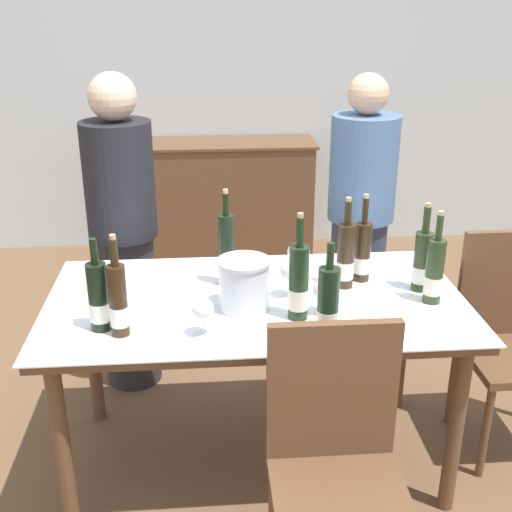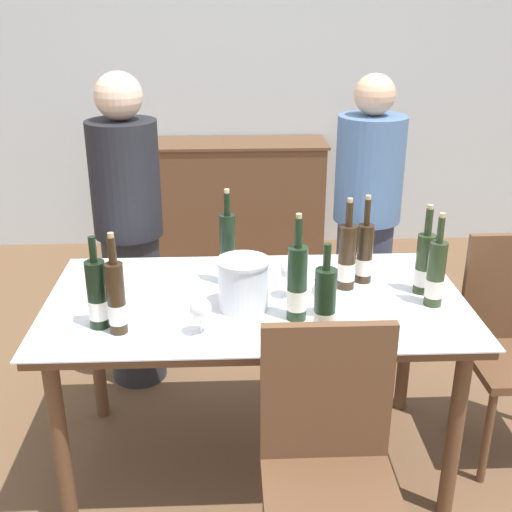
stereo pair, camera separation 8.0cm
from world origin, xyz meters
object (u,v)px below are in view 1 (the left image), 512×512
(wine_bottle_6, at_px, (118,301))
(wine_glass_4, at_px, (290,271))
(wine_bottle_7, at_px, (328,306))
(wine_glass_2, at_px, (203,310))
(wine_bottle_3, at_px, (227,252))
(sideboard_cabinet, at_px, (220,199))
(wine_glass_0, at_px, (295,253))
(person_host, at_px, (124,238))
(wine_bottle_0, at_px, (362,253))
(wine_bottle_4, at_px, (434,272))
(ice_bucket, at_px, (244,283))
(wine_glass_1, at_px, (323,291))
(person_guest_left, at_px, (359,231))
(wine_glass_3, at_px, (103,278))
(wine_bottle_1, at_px, (299,284))
(wine_bottle_8, at_px, (422,262))
(dining_table, at_px, (256,317))
(chair_near_front, at_px, (336,455))
(chair_right_end, at_px, (511,328))
(wine_bottle_5, at_px, (99,298))
(wine_bottle_2, at_px, (345,257))

(wine_bottle_6, relative_size, wine_glass_4, 2.40)
(wine_bottle_7, relative_size, wine_glass_2, 2.56)
(wine_bottle_3, xyz_separation_m, wine_glass_2, (-0.10, -0.42, -0.05))
(sideboard_cabinet, bearing_deg, wine_bottle_3, -90.72)
(wine_glass_0, distance_m, person_host, 0.90)
(wine_bottle_0, xyz_separation_m, wine_bottle_4, (0.23, -0.23, 0.00))
(ice_bucket, height_order, wine_glass_4, ice_bucket)
(wine_glass_1, xyz_separation_m, wine_glass_2, (-0.44, -0.13, 0.00))
(wine_glass_4, xyz_separation_m, person_guest_left, (0.45, 0.73, -0.11))
(wine_bottle_6, height_order, wine_glass_3, wine_bottle_6)
(wine_bottle_1, height_order, wine_bottle_7, wine_bottle_1)
(wine_bottle_0, distance_m, wine_glass_0, 0.28)
(wine_glass_0, bearing_deg, wine_bottle_8, -22.71)
(dining_table, relative_size, chair_near_front, 1.71)
(wine_bottle_8, relative_size, wine_glass_1, 2.72)
(dining_table, xyz_separation_m, wine_bottle_6, (-0.50, -0.25, 0.21))
(dining_table, distance_m, wine_bottle_1, 0.31)
(wine_bottle_8, relative_size, chair_right_end, 0.38)
(dining_table, xyz_separation_m, wine_glass_4, (0.13, 0.01, 0.19))
(wine_bottle_5, relative_size, wine_glass_3, 2.34)
(wine_bottle_3, bearing_deg, wine_bottle_8, -8.48)
(wine_bottle_5, xyz_separation_m, chair_near_front, (0.77, -0.46, -0.35))
(wine_glass_2, relative_size, wine_glass_4, 0.89)
(wine_bottle_1, distance_m, wine_bottle_3, 0.40)
(wine_bottle_5, bearing_deg, wine_bottle_6, -31.74)
(wine_bottle_3, distance_m, wine_bottle_7, 0.58)
(wine_bottle_7, bearing_deg, ice_bucket, 136.24)
(wine_bottle_3, relative_size, wine_bottle_8, 1.11)
(wine_bottle_0, distance_m, wine_bottle_5, 1.08)
(dining_table, relative_size, person_host, 1.04)
(wine_bottle_2, height_order, person_host, person_host)
(ice_bucket, distance_m, person_host, 0.94)
(wine_bottle_2, bearing_deg, wine_glass_1, -119.60)
(sideboard_cabinet, relative_size, wine_bottle_5, 4.12)
(sideboard_cabinet, height_order, wine_bottle_4, wine_bottle_4)
(wine_bottle_5, distance_m, person_host, 0.90)
(wine_bottle_3, bearing_deg, chair_right_end, -2.60)
(wine_glass_4, relative_size, person_host, 0.10)
(wine_bottle_4, height_order, wine_bottle_7, wine_bottle_4)
(wine_bottle_4, height_order, chair_near_front, wine_bottle_4)
(wine_bottle_5, relative_size, person_host, 0.22)
(person_guest_left, bearing_deg, wine_bottle_2, -108.36)
(wine_bottle_0, bearing_deg, wine_glass_3, -172.99)
(wine_bottle_2, relative_size, wine_bottle_3, 0.94)
(wine_glass_3, bearing_deg, wine_bottle_3, 15.15)
(wine_bottle_1, distance_m, chair_right_end, 1.07)
(dining_table, distance_m, chair_right_end, 1.13)
(wine_bottle_4, bearing_deg, sideboard_cabinet, 106.79)
(wine_glass_0, xyz_separation_m, person_host, (-0.77, 0.46, -0.08))
(wine_bottle_6, distance_m, wine_glass_2, 0.29)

